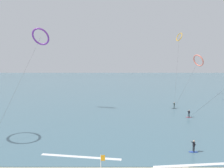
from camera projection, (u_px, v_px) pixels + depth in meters
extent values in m
cube|color=slate|center=(112.00, 82.00, 122.31)|extent=(400.00, 200.00, 0.08)
ellipsoid|color=red|center=(189.00, 117.00, 43.46)|extent=(1.40, 0.40, 0.06)
cylinder|color=black|center=(188.00, 115.00, 43.52)|extent=(0.12, 0.12, 0.80)
cylinder|color=black|center=(189.00, 115.00, 43.30)|extent=(0.12, 0.12, 0.80)
cube|color=black|center=(189.00, 112.00, 43.33)|extent=(0.35, 0.38, 0.62)
sphere|color=tan|center=(189.00, 110.00, 43.28)|extent=(0.22, 0.22, 0.22)
cylinder|color=black|center=(188.00, 112.00, 43.61)|extent=(0.46, 0.37, 0.39)
cylinder|color=black|center=(190.00, 112.00, 43.26)|extent=(0.46, 0.37, 0.39)
ellipsoid|color=black|center=(174.00, 108.00, 51.74)|extent=(1.40, 0.40, 0.06)
cylinder|color=#1E2823|center=(174.00, 107.00, 51.83)|extent=(0.12, 0.12, 0.80)
cylinder|color=#1E2823|center=(174.00, 107.00, 51.55)|extent=(0.12, 0.12, 0.80)
cube|color=#1E2823|center=(174.00, 104.00, 51.61)|extent=(0.22, 0.33, 0.62)
sphere|color=tan|center=(174.00, 103.00, 51.56)|extent=(0.22, 0.22, 0.22)
cylinder|color=#1E2823|center=(174.00, 104.00, 51.94)|extent=(0.51, 0.12, 0.39)
cylinder|color=#1E2823|center=(174.00, 104.00, 51.51)|extent=(0.51, 0.12, 0.39)
ellipsoid|color=#2647B7|center=(193.00, 152.00, 26.68)|extent=(1.40, 0.40, 0.06)
cylinder|color=black|center=(193.00, 148.00, 26.77)|extent=(0.12, 0.12, 0.80)
cylinder|color=black|center=(194.00, 149.00, 26.49)|extent=(0.12, 0.12, 0.80)
cube|color=black|center=(194.00, 144.00, 26.55)|extent=(0.23, 0.34, 0.62)
sphere|color=tan|center=(194.00, 141.00, 26.50)|extent=(0.22, 0.22, 0.22)
cylinder|color=black|center=(193.00, 143.00, 26.88)|extent=(0.51, 0.14, 0.39)
cylinder|color=black|center=(194.00, 144.00, 26.44)|extent=(0.51, 0.14, 0.39)
torus|color=#EA7260|center=(198.00, 60.00, 59.19)|extent=(3.15, 4.35, 3.73)
cylinder|color=#3F3F3F|center=(187.00, 83.00, 55.48)|extent=(9.90, 8.99, 12.78)
torus|color=purple|center=(41.00, 37.00, 47.93)|extent=(5.02, 3.53, 4.19)
cylinder|color=#3F3F3F|center=(21.00, 79.00, 37.08)|extent=(0.54, 24.02, 18.56)
cylinder|color=#3F3F3F|center=(216.00, 96.00, 38.92)|extent=(7.42, 7.88, 11.34)
torus|color=orange|center=(179.00, 37.00, 70.01)|extent=(2.10, 3.42, 3.06)
cylinder|color=#3F3F3F|center=(177.00, 68.00, 60.89)|extent=(7.80, 20.87, 21.43)
cube|color=orange|center=(103.00, 158.00, 19.50)|extent=(0.44, 0.06, 0.60)
cube|color=white|center=(193.00, 165.00, 23.27)|extent=(9.75, 1.37, 0.12)
cube|color=white|center=(81.00, 157.00, 25.29)|extent=(10.76, 1.95, 0.12)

